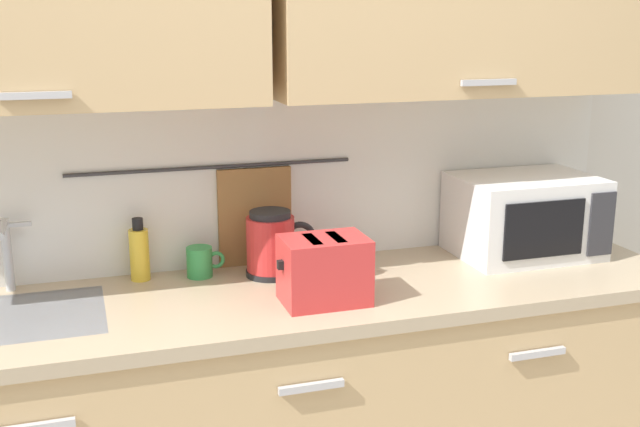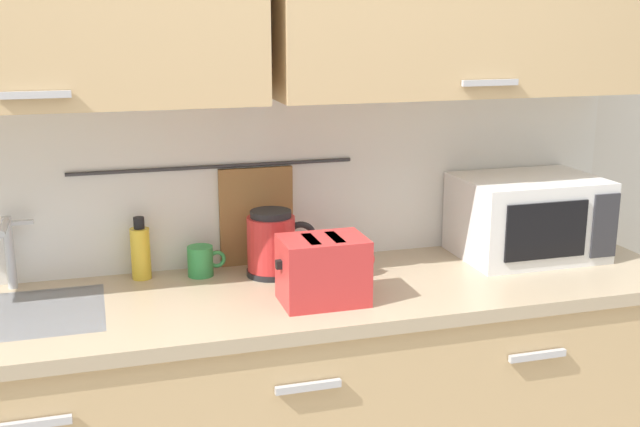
{
  "view_description": "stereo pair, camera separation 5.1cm",
  "coord_description": "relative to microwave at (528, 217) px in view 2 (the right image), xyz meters",
  "views": [
    {
      "loc": [
        -0.55,
        -1.81,
        1.7
      ],
      "look_at": [
        0.13,
        0.33,
        1.12
      ],
      "focal_mm": 43.78,
      "sensor_mm": 36.0,
      "label": 1
    },
    {
      "loc": [
        -0.5,
        -1.83,
        1.7
      ],
      "look_at": [
        0.13,
        0.33,
        1.12
      ],
      "focal_mm": 43.78,
      "sensor_mm": 36.0,
      "label": 2
    }
  ],
  "objects": [
    {
      "name": "back_wall_assembly",
      "position": [
        -0.88,
        0.12,
        0.49
      ],
      "size": [
        3.7,
        0.41,
        2.5
      ],
      "color": "silver",
      "rests_on": "ground"
    },
    {
      "name": "mug_near_sink",
      "position": [
        -1.09,
        0.1,
        -0.09
      ],
      "size": [
        0.12,
        0.08,
        0.09
      ],
      "color": "green",
      "rests_on": "counter_unit"
    },
    {
      "name": "counter_unit",
      "position": [
        -0.89,
        -0.11,
        -0.58
      ],
      "size": [
        2.53,
        0.64,
        0.9
      ],
      "color": "tan",
      "rests_on": "ground"
    },
    {
      "name": "mug_by_kettle",
      "position": [
        -0.64,
        -0.04,
        -0.09
      ],
      "size": [
        0.12,
        0.08,
        0.09
      ],
      "color": "red",
      "rests_on": "counter_unit"
    },
    {
      "name": "toaster",
      "position": [
        -0.79,
        -0.23,
        -0.04
      ],
      "size": [
        0.26,
        0.17,
        0.19
      ],
      "color": "red",
      "rests_on": "counter_unit"
    },
    {
      "name": "dish_soap_bottle",
      "position": [
        -1.27,
        0.12,
        -0.05
      ],
      "size": [
        0.06,
        0.06,
        0.2
      ],
      "color": "yellow",
      "rests_on": "counter_unit"
    },
    {
      "name": "microwave",
      "position": [
        0.0,
        0.0,
        0.0
      ],
      "size": [
        0.46,
        0.35,
        0.27
      ],
      "color": "white",
      "rests_on": "counter_unit"
    },
    {
      "name": "electric_kettle",
      "position": [
        -0.87,
        0.04,
        -0.03
      ],
      "size": [
        0.23,
        0.16,
        0.21
      ],
      "color": "black",
      "rests_on": "counter_unit"
    },
    {
      "name": "sink_faucet",
      "position": [
        -1.64,
        0.12,
        0.01
      ],
      "size": [
        0.09,
        0.17,
        0.22
      ],
      "color": "#B2B5BA",
      "rests_on": "counter_unit"
    }
  ]
}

